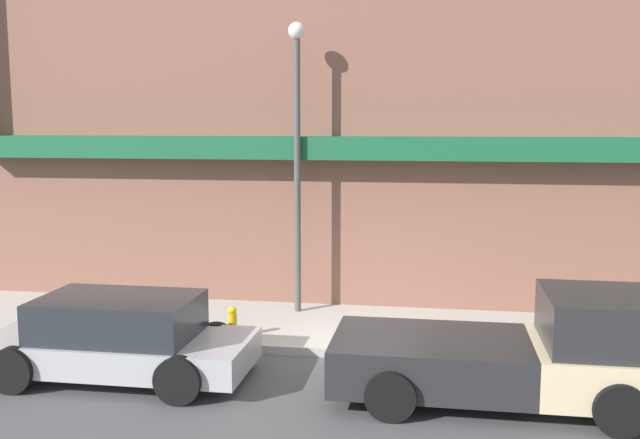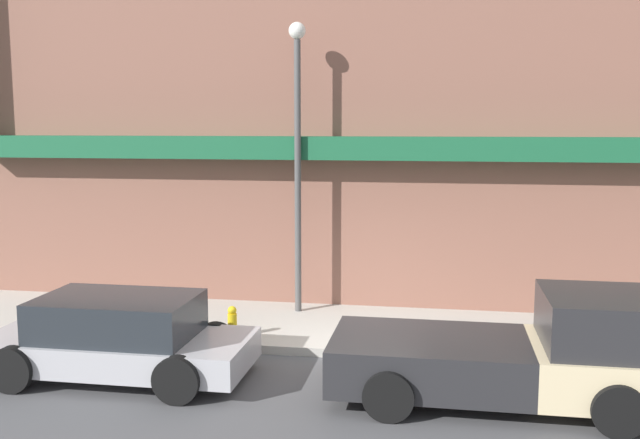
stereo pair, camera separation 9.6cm
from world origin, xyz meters
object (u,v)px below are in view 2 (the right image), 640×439
(fire_hydrant, at_px, (232,322))
(parked_car, at_px, (118,337))
(pickup_truck, at_px, (521,354))
(street_lamp, at_px, (298,136))

(fire_hydrant, bearing_deg, parked_car, -124.19)
(pickup_truck, distance_m, parked_car, 6.51)
(parked_car, relative_size, street_lamp, 0.72)
(pickup_truck, relative_size, fire_hydrant, 8.30)
(parked_car, height_order, fire_hydrant, parked_car)
(parked_car, bearing_deg, fire_hydrant, 54.48)
(pickup_truck, distance_m, fire_hydrant, 5.53)
(pickup_truck, bearing_deg, street_lamp, 134.50)
(pickup_truck, height_order, parked_car, pickup_truck)
(fire_hydrant, bearing_deg, street_lamp, 67.68)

